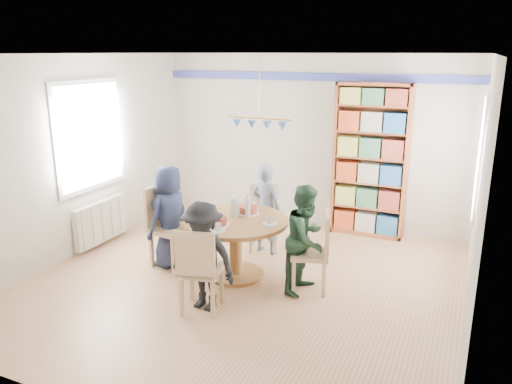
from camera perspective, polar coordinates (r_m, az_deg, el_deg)
The scene contains 14 objects.
ground at distance 6.20m, azimuth -1.53°, elevation -10.32°, with size 5.00×5.00×0.00m, color tan.
room_shell at distance 6.55m, azimuth -0.41°, elevation 6.32°, with size 5.00×5.00×5.00m.
radiator at distance 7.56m, azimuth -17.31°, elevation -3.26°, with size 0.12×1.00×0.60m.
dining_table at distance 6.17m, azimuth -2.35°, elevation -4.82°, with size 1.30×1.30×0.75m.
chair_left at distance 6.61m, azimuth -10.27°, elevation -3.39°, with size 0.53×0.53×1.06m.
chair_right at distance 5.85m, azimuth 6.98°, elevation -6.41°, with size 0.53×0.53×0.96m.
chair_far at distance 7.07m, azimuth 0.88°, elevation -2.51°, with size 0.52×0.52×0.92m.
chair_near at distance 5.36m, azimuth -6.55°, elevation -8.52°, with size 0.51×0.51×0.96m.
person_left at distance 6.56m, azimuth -9.88°, elevation -2.71°, with size 0.65×0.43×1.34m, color #1C243D.
person_right at distance 5.80m, azimuth 5.77°, elevation -5.36°, with size 0.62×0.49×1.28m, color #193320.
person_far at distance 6.87m, azimuth 1.19°, elevation -1.93°, with size 0.46×0.30×1.27m, color gray.
person_near at distance 5.42m, azimuth -6.05°, elevation -7.32°, with size 0.78×0.45×1.21m, color black.
bookshelf at distance 7.65m, azimuth 12.96°, elevation 3.36°, with size 1.09×0.33×2.30m.
tableware at distance 6.11m, azimuth -2.47°, elevation -2.45°, with size 1.10×1.10×0.29m.
Camera 1 is at (2.42, -5.01, 2.73)m, focal length 35.00 mm.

